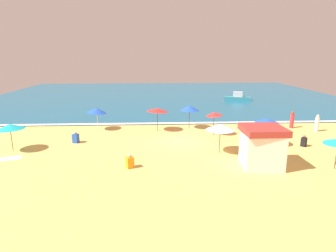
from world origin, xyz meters
TOP-DOWN VIEW (x-y plane):
  - ground_plane at (0.00, 0.00)m, footprint 60.00×60.00m
  - ocean_water at (0.00, 28.00)m, footprint 60.00×44.00m
  - wave_breaker_foam at (0.00, 6.30)m, footprint 57.00×0.70m
  - lifeguard_cabana at (4.99, -5.78)m, footprint 2.64×2.60m
  - beach_umbrella_0 at (-1.74, 3.64)m, footprint 2.71×2.70m
  - beach_umbrella_1 at (2.83, -3.00)m, footprint 2.39×2.39m
  - beach_umbrella_2 at (-13.02, -1.73)m, footprint 2.83×2.82m
  - beach_umbrella_3 at (1.44, 4.39)m, footprint 2.63×2.63m
  - beach_umbrella_4 at (-7.64, 4.32)m, footprint 2.18×2.15m
  - beach_umbrella_6 at (3.37, 1.81)m, footprint 1.64×1.62m
  - beach_umbrella_7 at (6.93, -1.51)m, footprint 2.61×2.61m
  - beachgoer_0 at (11.82, 4.08)m, footprint 0.52×0.52m
  - beachgoer_1 at (-3.70, -5.63)m, footprint 0.60×0.60m
  - beachgoer_2 at (-8.69, 0.09)m, footprint 0.55×0.55m
  - beachgoer_3 at (9.99, -1.84)m, footprint 0.54×0.54m
  - beachgoer_4 at (13.62, 2.69)m, footprint 0.52×0.52m
  - beachgoer_6 at (5.03, -3.10)m, footprint 0.50×0.50m
  - beach_towel_0 at (5.58, -4.35)m, footprint 1.83×1.72m
  - beach_towel_1 at (-12.56, -3.57)m, footprint 1.96×1.44m
  - small_boat_0 at (11.31, 21.41)m, footprint 4.21×1.96m

SIDE VIEW (x-z plane):
  - ground_plane at x=0.00m, z-range 0.00..0.00m
  - beach_towel_0 at x=5.58m, z-range 0.00..0.01m
  - beach_towel_1 at x=-12.56m, z-range 0.00..0.01m
  - ocean_water at x=0.00m, z-range 0.00..0.10m
  - wave_breaker_foam at x=0.00m, z-range 0.10..0.11m
  - beachgoer_1 at x=-3.70m, z-range -0.07..0.87m
  - beachgoer_2 at x=-8.69m, z-range -0.07..0.88m
  - beachgoer_3 at x=9.99m, z-range -0.06..0.87m
  - small_boat_0 at x=11.31m, z-range -0.15..1.23m
  - beachgoer_4 at x=13.62m, z-range -0.06..1.59m
  - beachgoer_6 at x=5.03m, z-range -0.06..1.62m
  - beachgoer_0 at x=11.82m, z-range -0.06..1.65m
  - lifeguard_cabana at x=4.99m, z-range 0.03..2.72m
  - beach_umbrella_2 at x=-13.02m, z-range 0.84..2.98m
  - beach_umbrella_4 at x=-7.64m, z-range 0.81..3.06m
  - beach_umbrella_6 at x=3.37m, z-range 0.88..3.10m
  - beach_umbrella_1 at x=2.83m, z-range 0.88..3.12m
  - beach_umbrella_0 at x=-1.74m, z-range 0.92..3.22m
  - beach_umbrella_3 at x=1.44m, z-range 0.90..3.25m
  - beach_umbrella_7 at x=6.93m, z-range 0.96..3.25m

